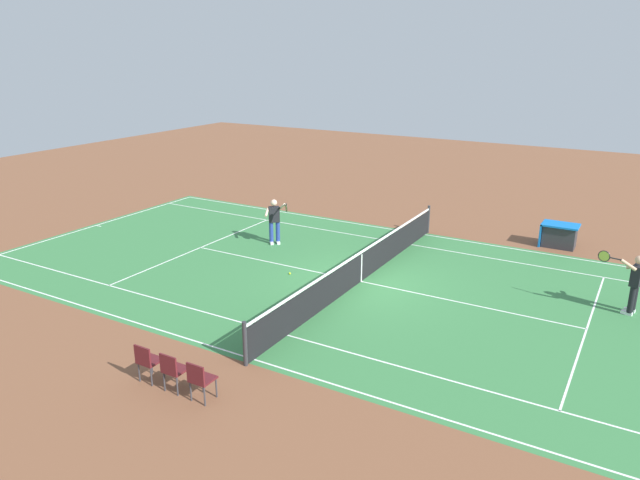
% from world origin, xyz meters
% --- Properties ---
extents(ground_plane, '(60.00, 60.00, 0.00)m').
position_xyz_m(ground_plane, '(0.00, 0.00, 0.00)').
color(ground_plane, brown).
extents(court_slab, '(24.20, 11.40, 0.00)m').
position_xyz_m(court_slab, '(0.00, 0.00, 0.00)').
color(court_slab, '#387A42').
rests_on(court_slab, ground_plane).
extents(court_line_markings, '(23.85, 11.05, 0.01)m').
position_xyz_m(court_line_markings, '(0.00, 0.00, 0.00)').
color(court_line_markings, white).
rests_on(court_line_markings, ground_plane).
extents(tennis_net, '(0.10, 11.70, 1.08)m').
position_xyz_m(tennis_net, '(0.00, 0.00, 0.49)').
color(tennis_net, '#2D2D33').
rests_on(tennis_net, ground_plane).
extents(tennis_player_near, '(1.11, 0.74, 1.70)m').
position_xyz_m(tennis_player_near, '(4.34, -1.72, 0.93)').
color(tennis_player_near, navy).
rests_on(tennis_player_near, ground_plane).
extents(tennis_player_far, '(1.15, 0.76, 1.70)m').
position_xyz_m(tennis_player_far, '(-7.25, -1.58, 0.93)').
color(tennis_player_far, black).
rests_on(tennis_player_far, ground_plane).
extents(tennis_ball, '(0.07, 0.07, 0.07)m').
position_xyz_m(tennis_ball, '(2.20, 0.60, 0.03)').
color(tennis_ball, '#CCE01E').
rests_on(tennis_ball, ground_plane).
extents(spectator_chair_0, '(0.44, 0.44, 0.88)m').
position_xyz_m(spectator_chair_0, '(-0.08, 7.38, 0.52)').
color(spectator_chair_0, '#38383D').
rests_on(spectator_chair_0, ground_plane).
extents(spectator_chair_1, '(0.44, 0.44, 0.88)m').
position_xyz_m(spectator_chair_1, '(0.65, 7.38, 0.52)').
color(spectator_chair_1, '#38383D').
rests_on(spectator_chair_1, ground_plane).
extents(spectator_chair_2, '(0.44, 0.44, 0.88)m').
position_xyz_m(spectator_chair_2, '(1.38, 7.38, 0.52)').
color(spectator_chair_2, '#38383D').
rests_on(spectator_chair_2, ground_plane).
extents(equipment_cart_tarped, '(1.25, 0.84, 0.85)m').
position_xyz_m(equipment_cart_tarped, '(-4.62, -6.55, 0.44)').
color(equipment_cart_tarped, '#2D2D33').
rests_on(equipment_cart_tarped, ground_plane).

